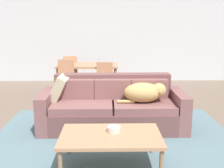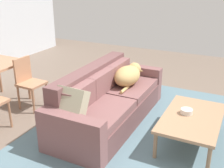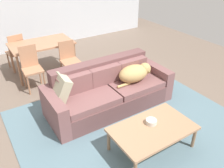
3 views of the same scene
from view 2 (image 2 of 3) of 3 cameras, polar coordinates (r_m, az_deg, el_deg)
The scene contains 8 objects.
ground_plane at distance 4.34m, azimuth -1.70°, elevation -9.05°, with size 10.00×10.00×0.00m, color #726153.
area_rug at distance 4.30m, azimuth 8.15°, elevation -9.49°, with size 3.73×3.32×0.01m, color slate.
couch at distance 4.40m, azimuth -0.98°, elevation -3.63°, with size 2.39×0.94×0.87m.
dog_on_left_cushion at distance 4.67m, azimuth 3.40°, elevation 1.89°, with size 0.79×0.39×0.32m.
throw_pillow_by_left_arm at distance 3.59m, azimuth -8.53°, elevation -4.16°, with size 0.16×0.42×0.42m, color #ACA789.
coffee_table at distance 3.97m, azimuth 16.12°, elevation -6.91°, with size 1.23×0.75×0.41m.
bowl_on_coffee_table at distance 3.98m, azimuth 15.09°, elevation -5.47°, with size 0.17×0.17×0.07m, color silver.
dining_chair_near_right at distance 5.02m, azimuth -16.83°, elevation 0.75°, with size 0.42×0.42×0.90m.
Camera 2 is at (-3.29, -1.78, 2.21)m, focal length 44.46 mm.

